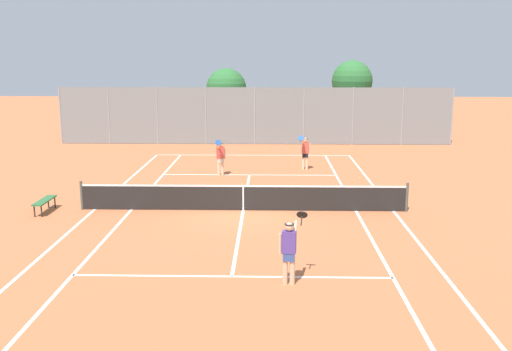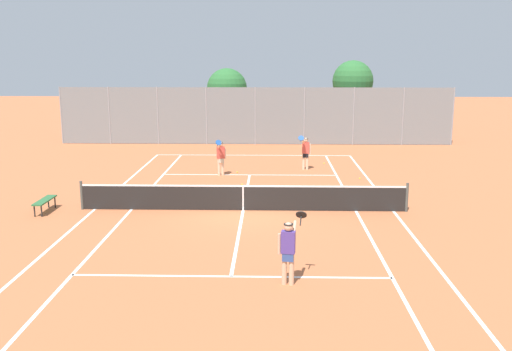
% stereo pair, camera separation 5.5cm
% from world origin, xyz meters
% --- Properties ---
extents(ground_plane, '(120.00, 120.00, 0.00)m').
position_xyz_m(ground_plane, '(0.00, 0.00, 0.00)').
color(ground_plane, '#BC663D').
extents(court_line_markings, '(11.10, 23.90, 0.01)m').
position_xyz_m(court_line_markings, '(0.00, 0.00, 0.00)').
color(court_line_markings, white).
rests_on(court_line_markings, ground).
extents(tennis_net, '(12.00, 0.10, 1.07)m').
position_xyz_m(tennis_net, '(0.00, 0.00, 0.51)').
color(tennis_net, '#474C47').
rests_on(tennis_net, ground).
extents(player_near_side, '(0.75, 0.72, 1.77)m').
position_xyz_m(player_near_side, '(1.45, -6.86, 0.93)').
color(player_near_side, '#D8A884').
rests_on(player_near_side, ground).
extents(player_far_left, '(0.45, 0.88, 1.77)m').
position_xyz_m(player_far_left, '(-1.36, 6.25, 0.93)').
color(player_far_left, beige).
rests_on(player_far_left, ground).
extents(player_far_right, '(0.66, 0.73, 1.77)m').
position_xyz_m(player_far_right, '(2.73, 7.76, 0.93)').
color(player_far_right, beige).
rests_on(player_far_right, ground).
extents(loose_tennis_ball_0, '(0.07, 0.07, 0.07)m').
position_xyz_m(loose_tennis_ball_0, '(-0.62, 6.88, 0.03)').
color(loose_tennis_ball_0, '#D1DB33').
rests_on(loose_tennis_ball_0, ground).
extents(loose_tennis_ball_1, '(0.07, 0.07, 0.07)m').
position_xyz_m(loose_tennis_ball_1, '(-0.25, 4.20, 0.03)').
color(loose_tennis_ball_1, '#D1DB33').
rests_on(loose_tennis_ball_1, ground).
extents(loose_tennis_ball_2, '(0.07, 0.07, 0.07)m').
position_xyz_m(loose_tennis_ball_2, '(3.81, 9.32, 0.03)').
color(loose_tennis_ball_2, '#D1DB33').
rests_on(loose_tennis_ball_2, ground).
extents(loose_tennis_ball_3, '(0.07, 0.07, 0.07)m').
position_xyz_m(loose_tennis_ball_3, '(5.11, 5.59, 0.03)').
color(loose_tennis_ball_3, '#D1DB33').
rests_on(loose_tennis_ball_3, ground).
extents(courtside_bench, '(0.36, 1.50, 0.47)m').
position_xyz_m(courtside_bench, '(-7.18, -0.40, 0.41)').
color(courtside_bench, '#2D6638').
rests_on(courtside_bench, ground).
extents(back_fence, '(25.03, 0.08, 3.64)m').
position_xyz_m(back_fence, '(0.00, 16.05, 1.82)').
color(back_fence, gray).
rests_on(back_fence, ground).
extents(tree_behind_left, '(2.75, 2.75, 4.75)m').
position_xyz_m(tree_behind_left, '(-1.92, 19.12, 3.28)').
color(tree_behind_left, brown).
rests_on(tree_behind_left, ground).
extents(tree_behind_right, '(2.79, 2.79, 5.28)m').
position_xyz_m(tree_behind_right, '(6.56, 19.52, 3.79)').
color(tree_behind_right, brown).
rests_on(tree_behind_right, ground).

